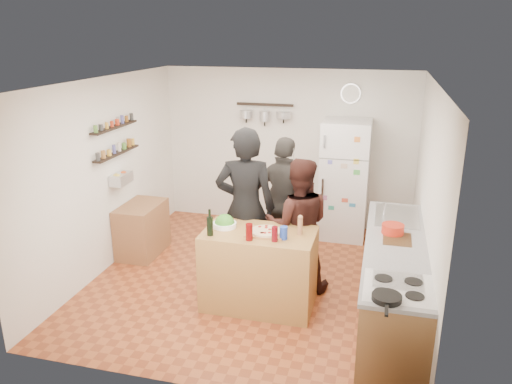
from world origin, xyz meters
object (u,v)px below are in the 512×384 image
(prep_island, at_px, (259,269))
(skillet, at_px, (387,297))
(salad_bowl, at_px, (225,225))
(person_left, at_px, (246,208))
(person_back, at_px, (285,203))
(fridge, at_px, (344,180))
(counter_run, at_px, (394,284))
(side_table, at_px, (142,229))
(wall_clock, at_px, (351,93))
(pepper_mill, at_px, (300,227))
(salt_canister, at_px, (284,233))
(person_center, at_px, (298,225))
(wine_bottle, at_px, (210,226))
(red_bowl, at_px, (393,229))

(prep_island, xyz_separation_m, skillet, (1.39, -1.17, 0.49))
(skillet, bearing_deg, salad_bowl, 145.91)
(person_left, bearing_deg, prep_island, 111.06)
(person_back, xyz_separation_m, fridge, (0.67, 1.22, 0.02))
(counter_run, height_order, side_table, counter_run)
(prep_island, xyz_separation_m, side_table, (-1.95, 0.95, -0.09))
(wall_clock, bearing_deg, pepper_mill, -96.32)
(salt_canister, bearing_deg, person_left, 134.69)
(prep_island, distance_m, wall_clock, 3.23)
(person_center, height_order, side_table, person_center)
(wine_bottle, relative_size, skillet, 0.85)
(salt_canister, distance_m, fridge, 2.48)
(person_left, xyz_separation_m, red_bowl, (1.73, -0.16, -0.03))
(person_back, relative_size, skillet, 7.09)
(salad_bowl, height_order, fridge, fridge)
(prep_island, bearing_deg, wine_bottle, -156.25)
(salad_bowl, relative_size, skillet, 1.09)
(fridge, bearing_deg, skillet, -79.47)
(counter_run, distance_m, skillet, 1.30)
(counter_run, bearing_deg, red_bowl, 99.74)
(pepper_mill, xyz_separation_m, person_left, (-0.74, 0.43, -0.00))
(pepper_mill, distance_m, red_bowl, 1.02)
(salt_canister, height_order, person_back, person_back)
(person_left, distance_m, side_table, 1.84)
(salad_bowl, xyz_separation_m, wine_bottle, (-0.08, -0.27, 0.08))
(salad_bowl, bearing_deg, wall_clock, 66.02)
(prep_island, height_order, salt_canister, salt_canister)
(salad_bowl, bearing_deg, salt_canister, -13.28)
(counter_run, bearing_deg, salt_canister, -173.07)
(prep_island, xyz_separation_m, fridge, (0.74, 2.32, 0.45))
(salad_bowl, height_order, person_back, person_back)
(wine_bottle, distance_m, person_back, 1.45)
(pepper_mill, height_order, salt_canister, pepper_mill)
(person_center, distance_m, counter_run, 1.30)
(skillet, distance_m, wall_clock, 4.07)
(person_left, distance_m, person_back, 0.73)
(salad_bowl, relative_size, red_bowl, 1.11)
(wall_clock, bearing_deg, fridge, -90.00)
(pepper_mill, distance_m, fridge, 2.29)
(salad_bowl, distance_m, counter_run, 1.97)
(side_table, bearing_deg, pepper_mill, -20.56)
(person_center, height_order, person_back, person_back)
(red_bowl, xyz_separation_m, wall_clock, (-0.70, 2.34, 1.18))
(wall_clock, xyz_separation_m, side_table, (-2.69, -1.70, -1.78))
(pepper_mill, bearing_deg, wall_clock, 83.68)
(salad_bowl, distance_m, salt_canister, 0.74)
(wine_bottle, distance_m, pepper_mill, 0.99)
(salt_canister, bearing_deg, pepper_mill, 48.58)
(person_back, distance_m, wall_clock, 2.11)
(prep_island, relative_size, counter_run, 0.48)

